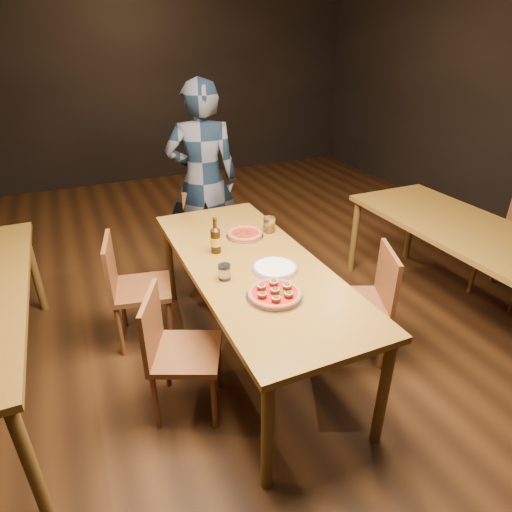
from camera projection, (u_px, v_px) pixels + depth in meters
name	position (u px, v px, depth m)	size (l,w,h in m)	color
ground	(253.00, 354.00, 3.06)	(9.00, 9.00, 0.00)	black
room_shell	(252.00, 74.00, 2.20)	(9.00, 9.00, 9.00)	black
table_main	(253.00, 272.00, 2.75)	(0.80, 2.00, 0.75)	brown
table_right	(471.00, 238.00, 3.20)	(0.80, 2.00, 0.75)	brown
chair_main_nw	(186.00, 352.00, 2.46)	(0.39, 0.39, 0.83)	brown
chair_main_sw	(142.00, 288.00, 3.05)	(0.40, 0.40, 0.86)	brown
chair_main_e	(356.00, 302.00, 2.89)	(0.40, 0.40, 0.85)	brown
chair_end	(209.00, 236.00, 3.87)	(0.38, 0.38, 0.82)	brown
pizza_meatball	(275.00, 294.00, 2.35)	(0.32, 0.32, 0.06)	#B7B7BF
pizza_margherita	(245.00, 234.00, 3.06)	(0.27, 0.27, 0.04)	#B7B7BF
plate_stack	(275.00, 268.00, 2.62)	(0.27, 0.27, 0.03)	white
beer_bottle	(216.00, 240.00, 2.80)	(0.07, 0.07, 0.24)	black
water_glass	(224.00, 272.00, 2.51)	(0.08, 0.08, 0.09)	white
amber_glass	(269.00, 225.00, 3.11)	(0.09, 0.09, 0.11)	#A55B12
diner	(203.00, 181.00, 3.83)	(0.63, 0.42, 1.74)	black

